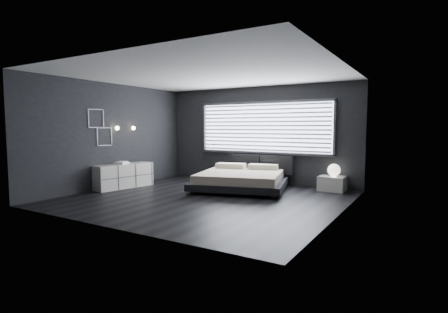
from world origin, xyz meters
The scene contains 12 objects.
room centered at (0.00, 0.00, 1.40)m, with size 6.04×6.00×2.80m.
window centered at (0.20, 2.70, 1.61)m, with size 4.14×0.09×1.52m.
headboard centered at (0.17, 2.64, 0.57)m, with size 1.96×0.16×0.52m.
sconce_near centered at (-2.88, 0.05, 1.60)m, with size 0.18×0.11×0.11m.
sconce_far centered at (-2.88, 0.65, 1.60)m, with size 0.18×0.11×0.11m.
wall_art_upper centered at (-2.98, -0.55, 1.85)m, with size 0.01×0.48×0.48m.
wall_art_lower centered at (-2.98, -0.30, 1.38)m, with size 0.01×0.48×0.48m.
bed centered at (0.15, 1.46, 0.28)m, with size 2.79×2.72×0.59m.
nightstand centered at (2.27, 2.47, 0.19)m, with size 0.64×0.54×0.38m, color silver.
orb_lamp centered at (2.30, 2.48, 0.53)m, with size 0.31×0.31×0.31m, color white.
dresser centered at (-2.65, 0.04, 0.32)m, with size 0.72×1.66×0.64m.
book_stack centered at (-2.67, 0.00, 0.67)m, with size 0.32×0.39×0.07m.
Camera 1 is at (4.44, -6.55, 1.63)m, focal length 28.00 mm.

